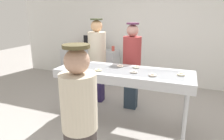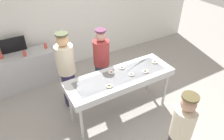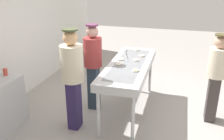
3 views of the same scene
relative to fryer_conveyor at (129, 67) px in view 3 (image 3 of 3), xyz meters
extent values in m
plane|color=#9E9993|center=(0.00, 0.00, -0.89)|extent=(16.00, 16.00, 0.00)
cube|color=white|center=(0.00, 2.40, 0.65)|extent=(8.00, 0.12, 3.08)
cube|color=#B7BABF|center=(0.00, 0.00, 0.01)|extent=(2.13, 0.72, 0.14)
cube|color=slate|center=(0.00, 0.00, 0.04)|extent=(1.81, 0.51, 0.08)
cylinder|color=#B7BABF|center=(-0.97, -0.28, -0.48)|extent=(0.06, 0.06, 0.83)
cylinder|color=#B7BABF|center=(0.97, -0.28, -0.48)|extent=(0.06, 0.06, 0.83)
cylinder|color=#B7BABF|center=(-0.97, 0.28, -0.48)|extent=(0.06, 0.06, 0.83)
cylinder|color=#B7BABF|center=(0.97, 0.28, -0.48)|extent=(0.06, 0.06, 0.83)
torus|color=#F1EBC7|center=(0.86, 0.03, 0.09)|extent=(0.13, 0.13, 0.03)
torus|color=white|center=(0.19, -0.09, 0.09)|extent=(0.14, 0.14, 0.03)
torus|color=white|center=(0.16, 0.20, 0.09)|extent=(0.16, 0.16, 0.03)
torus|color=#F9E4D0|center=(-0.11, 0.17, 0.09)|extent=(0.16, 0.16, 0.03)
torus|color=#F8E5CF|center=(0.48, -0.14, 0.09)|extent=(0.12, 0.12, 0.03)
torus|color=#FDF1C4|center=(-0.35, -0.18, 0.09)|extent=(0.16, 0.16, 0.03)
cube|color=#281E49|center=(-0.81, 0.76, -0.46)|extent=(0.24, 0.18, 0.87)
cylinder|color=beige|center=(-0.81, 0.76, 0.28)|extent=(0.36, 0.36, 0.60)
sphere|color=tan|center=(-0.81, 0.76, 0.69)|extent=(0.23, 0.23, 0.23)
cylinder|color=#3F462C|center=(-0.81, 0.76, 0.82)|extent=(0.24, 0.24, 0.03)
cube|color=#243241|center=(-0.05, 0.69, -0.46)|extent=(0.24, 0.18, 0.87)
cylinder|color=#993333|center=(-0.05, 0.69, 0.25)|extent=(0.34, 0.34, 0.55)
sphere|color=tan|center=(-0.05, 0.69, 0.64)|extent=(0.22, 0.22, 0.22)
cylinder|color=#552946|center=(-0.05, 0.69, 0.76)|extent=(0.23, 0.23, 0.03)
cube|color=#3D3533|center=(0.08, -1.51, -0.47)|extent=(0.24, 0.18, 0.85)
cylinder|color=beige|center=(0.08, -1.51, 0.21)|extent=(0.32, 0.32, 0.51)
sphere|color=tan|center=(0.08, -1.51, 0.57)|extent=(0.21, 0.21, 0.21)
cylinder|color=brown|center=(0.08, -1.51, 0.69)|extent=(0.22, 0.22, 0.03)
cylinder|color=#CC4C3F|center=(-0.91, 1.97, 0.05)|extent=(0.08, 0.08, 0.12)
camera|label=1|loc=(0.90, -2.86, 0.94)|focal=31.86mm
camera|label=2|loc=(-1.74, -2.70, 2.45)|focal=33.47mm
camera|label=3|loc=(-4.25, -0.88, 1.62)|focal=40.29mm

